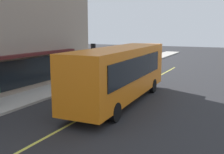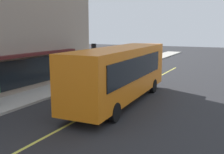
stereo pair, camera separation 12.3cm
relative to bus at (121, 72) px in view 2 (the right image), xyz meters
name	(u,v)px [view 2 (the right image)]	position (x,y,z in m)	size (l,w,h in m)	color
ground	(110,103)	(-0.46, 0.58, -1.99)	(120.00, 120.00, 0.00)	#28282B
sidewalk	(43,93)	(-0.46, 6.01, -1.91)	(80.00, 2.74, 0.15)	#B2ADA3
lane_centre_stripe	(110,103)	(-0.46, 0.58, -1.98)	(36.00, 0.16, 0.01)	#D8D14C
bus	(121,72)	(0.00, 0.00, 0.00)	(11.21, 2.90, 3.50)	orange
traffic_light	(94,53)	(5.76, 5.29, 0.55)	(0.30, 0.52, 3.20)	#2D2D33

